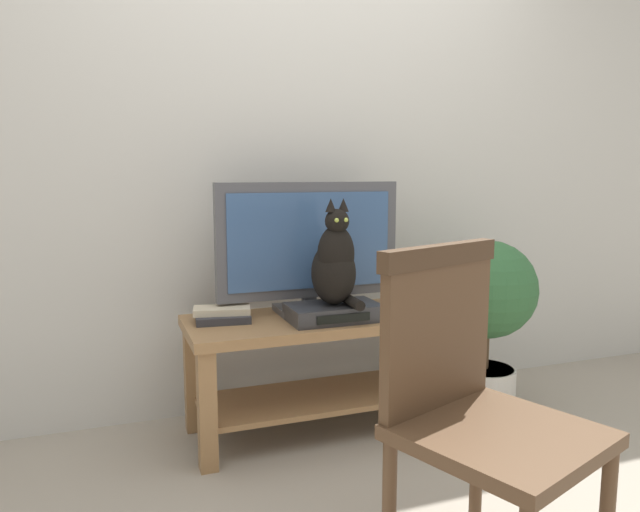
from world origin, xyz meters
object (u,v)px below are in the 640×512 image
object	(u,v)px
cat	(335,264)
potted_plant	(487,309)
tv	(309,245)
wooden_chair	(472,395)
book_stack	(222,315)
tv_stand	(316,351)
media_box	(333,312)

from	to	relation	value
cat	potted_plant	world-z (taller)	cat
cat	tv	bearing A→B (deg)	104.19
potted_plant	tv	bearing A→B (deg)	164.39
cat	wooden_chair	world-z (taller)	cat
book_stack	potted_plant	bearing A→B (deg)	-9.05
tv	tv_stand	bearing A→B (deg)	-90.02
cat	book_stack	bearing A→B (deg)	160.48
media_box	book_stack	size ratio (longest dim) A/B	1.52
media_box	wooden_chair	bearing A→B (deg)	-89.24
media_box	cat	size ratio (longest dim) A/B	0.86
tv_stand	wooden_chair	size ratio (longest dim) A/B	1.18
tv_stand	media_box	world-z (taller)	media_box
potted_plant	media_box	bearing A→B (deg)	176.71
tv_stand	cat	xyz separation A→B (m)	(0.05, -0.10, 0.41)
tv	book_stack	world-z (taller)	tv
tv	wooden_chair	xyz separation A→B (m)	(0.06, -1.19, -0.28)
tv	potted_plant	size ratio (longest dim) A/B	0.99
tv	media_box	size ratio (longest dim) A/B	2.16
media_box	potted_plant	distance (m)	0.76
tv	cat	size ratio (longest dim) A/B	1.85
cat	media_box	bearing A→B (deg)	95.10
potted_plant	wooden_chair	bearing A→B (deg)	-127.66
tv	potted_plant	distance (m)	0.89
tv	book_stack	size ratio (longest dim) A/B	3.28
media_box	book_stack	bearing A→B (deg)	161.77
tv	cat	bearing A→B (deg)	-75.81
wooden_chair	media_box	bearing A→B (deg)	90.76
potted_plant	cat	bearing A→B (deg)	177.60
media_box	cat	distance (m)	0.21
tv	potted_plant	bearing A→B (deg)	-15.61
tv	wooden_chair	world-z (taller)	tv
book_stack	tv_stand	bearing A→B (deg)	-8.61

